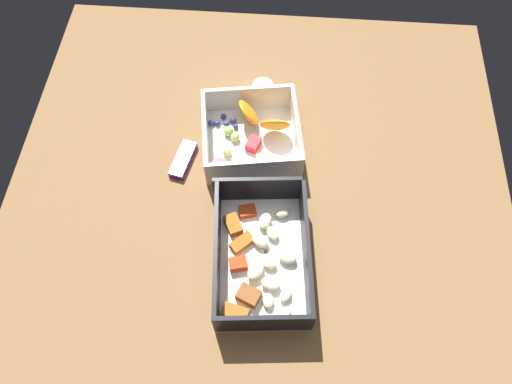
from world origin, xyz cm
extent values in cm
cube|color=brown|center=(0.00, 0.00, 1.00)|extent=(80.00, 80.00, 2.00)
cube|color=white|center=(-11.83, -1.38, 2.30)|extent=(22.07, 15.19, 0.60)
cube|color=black|center=(-21.95, -2.32, 5.56)|extent=(1.83, 13.31, 5.92)
cube|color=black|center=(-1.71, -0.43, 5.56)|extent=(1.83, 13.31, 5.92)
cube|color=black|center=(-12.42, 4.95, 5.56)|extent=(19.70, 2.43, 5.92)
cube|color=black|center=(-11.24, -7.70, 5.56)|extent=(19.70, 2.43, 5.92)
ellipsoid|color=beige|center=(-14.25, -0.70, 3.62)|extent=(3.56, 3.35, 1.46)
ellipsoid|color=beige|center=(-7.96, -2.79, 3.43)|extent=(2.88, 2.60, 1.18)
ellipsoid|color=beige|center=(-6.13, -1.51, 3.55)|extent=(3.10, 2.51, 1.36)
ellipsoid|color=beige|center=(-12.77, -2.52, 3.43)|extent=(2.34, 2.78, 1.19)
ellipsoid|color=beige|center=(-17.26, -5.16, 3.37)|extent=(2.65, 2.35, 1.10)
ellipsoid|color=beige|center=(-19.91, -5.25, 3.35)|extent=(2.53, 2.15, 1.07)
ellipsoid|color=beige|center=(-18.27, -2.76, 3.39)|extent=(2.45, 1.87, 1.13)
ellipsoid|color=beige|center=(-11.70, -5.16, 3.56)|extent=(2.52, 3.12, 1.37)
ellipsoid|color=beige|center=(-4.39, -4.12, 3.42)|extent=(2.48, 2.83, 1.18)
ellipsoid|color=beige|center=(-9.40, -1.03, 3.55)|extent=(3.05, 3.32, 1.36)
ellipsoid|color=beige|center=(-15.85, -2.97, 3.61)|extent=(2.78, 3.36, 1.45)
cube|color=#AD5B1E|center=(-6.97, 3.22, 3.33)|extent=(3.83, 3.28, 1.47)
cube|color=brown|center=(-17.71, 0.47, 3.47)|extent=(3.42, 3.79, 1.75)
cube|color=red|center=(-13.18, 1.93, 3.37)|extent=(2.36, 2.93, 1.54)
cube|color=red|center=(-4.40, 1.31, 3.12)|extent=(2.54, 2.98, 1.05)
cube|color=#AD5B1E|center=(-20.31, 1.62, 3.45)|extent=(2.69, 3.87, 1.69)
cube|color=#AD5B1E|center=(-9.74, 1.65, 3.18)|extent=(3.76, 3.82, 1.16)
cube|color=#387A33|center=(-9.21, -1.95, 2.70)|extent=(0.60, 0.40, 0.20)
cube|color=#387A33|center=(-10.63, -1.91, 2.70)|extent=(0.60, 0.40, 0.20)
cube|color=#387A33|center=(-8.20, -1.49, 2.70)|extent=(0.60, 0.40, 0.20)
cube|color=#387A33|center=(-15.68, -2.61, 2.70)|extent=(0.60, 0.40, 0.20)
cube|color=white|center=(8.92, 1.80, 2.30)|extent=(17.30, 17.61, 0.60)
cube|color=white|center=(1.75, 0.69, 5.14)|extent=(2.97, 15.38, 5.09)
cube|color=white|center=(16.08, 2.92, 5.14)|extent=(2.97, 15.38, 5.09)
cube|color=white|center=(7.77, 9.15, 5.14)|extent=(13.83, 2.73, 5.09)
cube|color=white|center=(10.06, -5.54, 5.14)|extent=(13.83, 2.73, 5.09)
ellipsoid|color=orange|center=(10.60, -2.00, 5.29)|extent=(3.55, 5.21, 5.19)
ellipsoid|color=orange|center=(12.95, 2.53, 5.13)|extent=(6.10, 5.62, 4.86)
cube|color=#F4EACC|center=(4.35, -0.66, 3.43)|extent=(3.24, 2.79, 1.65)
cube|color=red|center=(7.86, 1.34, 3.38)|extent=(3.12, 2.74, 1.56)
sphere|color=#9ECC60|center=(10.10, 5.73, 3.46)|extent=(1.73, 1.73, 1.73)
sphere|color=#9ECC60|center=(5.97, 5.52, 3.34)|extent=(1.48, 1.48, 1.48)
sphere|color=#9ECC60|center=(9.04, 4.51, 3.38)|extent=(1.57, 1.57, 1.57)
cone|color=red|center=(2.78, 6.30, 3.66)|extent=(2.65, 2.65, 2.12)
sphere|color=navy|center=(11.86, 6.25, 3.08)|extent=(0.95, 0.95, 0.95)
sphere|color=navy|center=(11.85, 7.81, 3.09)|extent=(0.99, 0.99, 0.99)
sphere|color=navy|center=(13.35, 6.95, 3.10)|extent=(1.00, 1.00, 1.00)
sphere|color=navy|center=(11.42, 4.65, 3.06)|extent=(0.93, 0.93, 0.93)
sphere|color=navy|center=(11.85, 8.86, 3.14)|extent=(1.08, 1.08, 1.08)
sphere|color=navy|center=(12.66, 5.21, 3.17)|extent=(1.14, 1.14, 1.14)
cube|color=#51197A|center=(4.45, 12.65, 2.60)|extent=(7.35, 3.86, 1.20)
cylinder|color=white|center=(20.07, 0.64, 3.06)|extent=(3.52, 3.52, 2.12)
camera|label=1|loc=(-38.14, -2.56, 70.85)|focal=34.63mm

